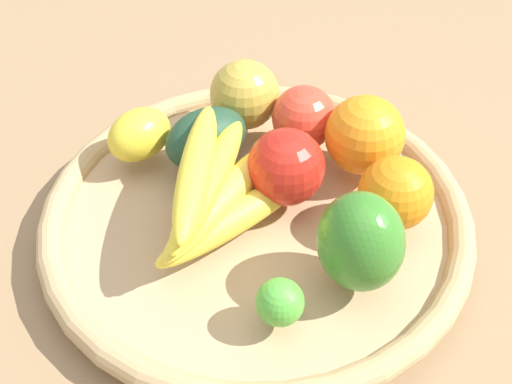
# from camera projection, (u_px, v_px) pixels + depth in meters

# --- Properties ---
(ground_plane) EXTENTS (2.40, 2.40, 0.00)m
(ground_plane) POSITION_uv_depth(u_px,v_px,m) (256.00, 233.00, 0.71)
(ground_plane) COLOR #8D6E4C
(ground_plane) RESTS_ON ground
(basket) EXTENTS (0.43, 0.43, 0.04)m
(basket) POSITION_uv_depth(u_px,v_px,m) (256.00, 220.00, 0.70)
(basket) COLOR tan
(basket) RESTS_ON ground_plane
(banana_bunch) EXTENTS (0.19, 0.17, 0.07)m
(banana_bunch) POSITION_uv_depth(u_px,v_px,m) (217.00, 192.00, 0.65)
(banana_bunch) COLOR yellow
(banana_bunch) RESTS_ON basket
(apple_0) EXTENTS (0.10, 0.10, 0.07)m
(apple_0) POSITION_uv_depth(u_px,v_px,m) (304.00, 118.00, 0.73)
(apple_0) COLOR red
(apple_0) RESTS_ON basket
(apple_2) EXTENTS (0.11, 0.11, 0.08)m
(apple_2) POSITION_uv_depth(u_px,v_px,m) (245.00, 95.00, 0.76)
(apple_2) COLOR #B49939
(apple_2) RESTS_ON basket
(bell_pepper) EXTENTS (0.08, 0.09, 0.09)m
(bell_pepper) POSITION_uv_depth(u_px,v_px,m) (361.00, 242.00, 0.59)
(bell_pepper) COLOR #367925
(bell_pepper) RESTS_ON basket
(avocado) EXTENTS (0.09, 0.07, 0.06)m
(avocado) POSITION_uv_depth(u_px,v_px,m) (206.00, 138.00, 0.71)
(avocado) COLOR #1F412A
(avocado) RESTS_ON basket
(apple_1) EXTENTS (0.11, 0.11, 0.08)m
(apple_1) POSITION_uv_depth(u_px,v_px,m) (287.00, 168.00, 0.67)
(apple_1) COLOR red
(apple_1) RESTS_ON basket
(lemon_0) EXTENTS (0.08, 0.07, 0.05)m
(lemon_0) POSITION_uv_depth(u_px,v_px,m) (139.00, 134.00, 0.72)
(lemon_0) COLOR yellow
(lemon_0) RESTS_ON basket
(orange_0) EXTENTS (0.11, 0.11, 0.08)m
(orange_0) POSITION_uv_depth(u_px,v_px,m) (365.00, 135.00, 0.70)
(orange_0) COLOR orange
(orange_0) RESTS_ON basket
(lime_0) EXTENTS (0.05, 0.05, 0.04)m
(lime_0) POSITION_uv_depth(u_px,v_px,m) (280.00, 302.00, 0.58)
(lime_0) COLOR green
(lime_0) RESTS_ON basket
(orange_1) EXTENTS (0.09, 0.09, 0.07)m
(orange_1) POSITION_uv_depth(u_px,v_px,m) (396.00, 193.00, 0.65)
(orange_1) COLOR orange
(orange_1) RESTS_ON basket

